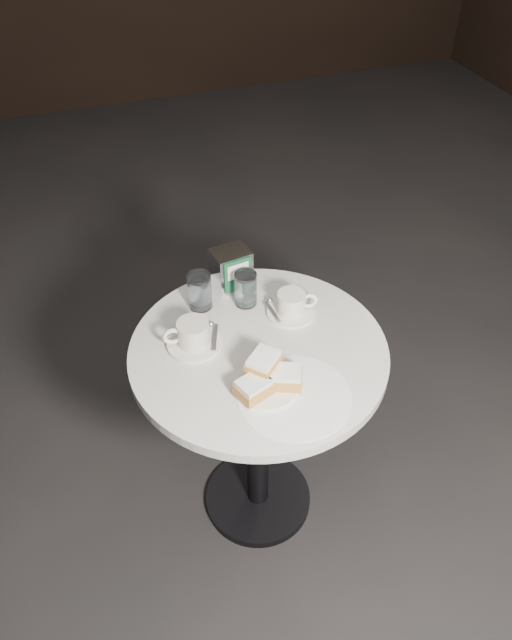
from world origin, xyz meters
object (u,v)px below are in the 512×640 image
object	(u,v)px
cafe_table	(258,397)
water_glass_right	(246,289)
coffee_cup_right	(292,305)
water_glass_left	(200,291)
coffee_cup_left	(193,336)
beignet_plate	(267,379)
napkin_dispenser	(231,269)

from	to	relation	value
cafe_table	water_glass_right	size ratio (longest dim) A/B	7.12
coffee_cup_right	water_glass_left	world-z (taller)	water_glass_left
cafe_table	water_glass_left	size ratio (longest dim) A/B	6.76
coffee_cup_left	coffee_cup_right	size ratio (longest dim) A/B	1.02
beignet_plate	water_glass_right	world-z (taller)	water_glass_right
coffee_cup_left	cafe_table	bearing A→B (deg)	-18.84
water_glass_right	napkin_dispenser	size ratio (longest dim) A/B	0.84
water_glass_left	napkin_dispenser	xyz separation A→B (m)	(0.11, 0.06, 0.01)
coffee_cup_right	coffee_cup_left	bearing A→B (deg)	-163.32
beignet_plate	coffee_cup_right	bearing A→B (deg)	56.01
beignet_plate	water_glass_left	distance (m)	0.37
cafe_table	water_glass_left	world-z (taller)	water_glass_left
water_glass_left	water_glass_right	size ratio (longest dim) A/B	1.05
water_glass_left	napkin_dispenser	size ratio (longest dim) A/B	0.89
water_glass_right	napkin_dispenser	world-z (taller)	napkin_dispenser
cafe_table	coffee_cup_right	bearing A→B (deg)	37.12
water_glass_right	coffee_cup_left	bearing A→B (deg)	-147.88
beignet_plate	napkin_dispenser	distance (m)	0.42
beignet_plate	water_glass_left	size ratio (longest dim) A/B	1.70
cafe_table	coffee_cup_left	size ratio (longest dim) A/B	4.56
cafe_table	water_glass_right	bearing A→B (deg)	81.51
coffee_cup_right	napkin_dispenser	bearing A→B (deg)	134.81
coffee_cup_right	water_glass_left	distance (m)	0.26
beignet_plate	coffee_cup_right	world-z (taller)	beignet_plate
coffee_cup_left	water_glass_right	xyz separation A→B (m)	(0.19, 0.12, 0.02)
water_glass_right	napkin_dispenser	xyz separation A→B (m)	(-0.01, 0.09, 0.01)
cafe_table	coffee_cup_left	xyz separation A→B (m)	(-0.16, 0.07, 0.23)
cafe_table	beignet_plate	world-z (taller)	beignet_plate
coffee_cup_left	water_glass_left	world-z (taller)	water_glass_left
cafe_table	coffee_cup_left	bearing A→B (deg)	156.15
beignet_plate	coffee_cup_left	xyz separation A→B (m)	(-0.13, 0.21, 0.00)
coffee_cup_left	beignet_plate	bearing A→B (deg)	-52.21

